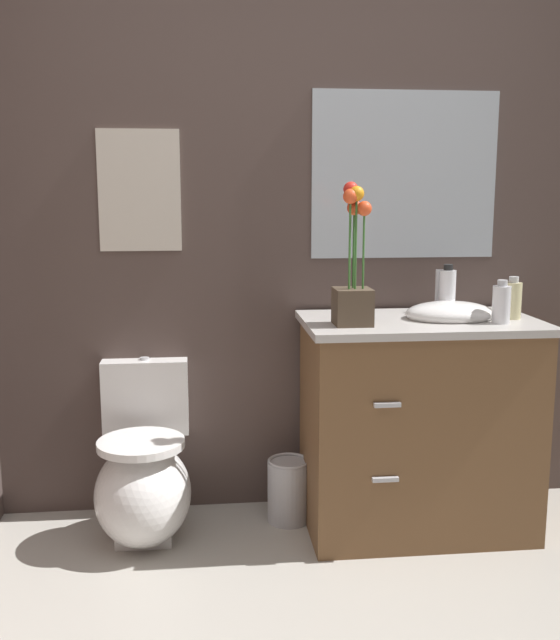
% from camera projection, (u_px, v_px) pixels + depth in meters
% --- Properties ---
extents(wall_back, '(4.15, 0.05, 2.50)m').
position_uv_depth(wall_back, '(354.00, 223.00, 3.15)').
color(wall_back, '#4C3D38').
rests_on(wall_back, ground_plane).
extents(toilet, '(0.38, 0.59, 0.69)m').
position_uv_depth(toilet, '(144.00, 479.00, 2.93)').
color(toilet, white).
rests_on(toilet, ground_plane).
extents(vanity_cabinet, '(0.94, 0.56, 1.06)m').
position_uv_depth(vanity_cabinet, '(418.00, 422.00, 2.99)').
color(vanity_cabinet, brown).
rests_on(vanity_cabinet, ground_plane).
extents(flower_vase, '(0.14, 0.14, 0.54)m').
position_uv_depth(flower_vase, '(353.00, 280.00, 2.76)').
color(flower_vase, '#4C3D2D').
rests_on(flower_vase, vanity_cabinet).
extents(soap_bottle, '(0.07, 0.07, 0.21)m').
position_uv_depth(soap_bottle, '(447.00, 291.00, 3.02)').
color(soap_bottle, white).
rests_on(soap_bottle, vanity_cabinet).
extents(lotion_bottle, '(0.07, 0.07, 0.17)m').
position_uv_depth(lotion_bottle, '(513.00, 300.00, 2.92)').
color(lotion_bottle, beige).
rests_on(lotion_bottle, vanity_cabinet).
extents(hand_wash_bottle, '(0.07, 0.07, 0.17)m').
position_uv_depth(hand_wash_bottle, '(501.00, 304.00, 2.82)').
color(hand_wash_bottle, white).
rests_on(hand_wash_bottle, vanity_cabinet).
extents(trash_bin, '(0.18, 0.18, 0.27)m').
position_uv_depth(trash_bin, '(289.00, 490.00, 3.09)').
color(trash_bin, '#B7B7BC').
rests_on(trash_bin, ground_plane).
extents(wall_poster, '(0.33, 0.01, 0.49)m').
position_uv_depth(wall_poster, '(139.00, 191.00, 3.00)').
color(wall_poster, beige).
extents(wall_mirror, '(0.80, 0.01, 0.70)m').
position_uv_depth(wall_mirror, '(405.00, 175.00, 3.10)').
color(wall_mirror, '#B2BCC6').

